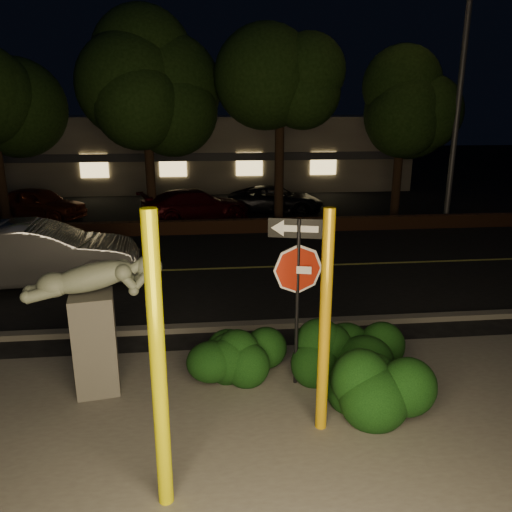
{
  "coord_description": "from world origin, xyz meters",
  "views": [
    {
      "loc": [
        -0.49,
        -6.6,
        4.38
      ],
      "look_at": [
        0.52,
        2.78,
        1.6
      ],
      "focal_mm": 35.0,
      "sensor_mm": 36.0,
      "label": 1
    }
  ],
  "objects_px": {
    "parked_car_darkred": "(196,205)",
    "streetlight": "(459,50)",
    "silver_sedan": "(39,254)",
    "parked_car_red": "(39,203)",
    "parked_car_dark": "(275,200)",
    "yellow_pole_right": "(325,325)",
    "signpost": "(298,270)",
    "yellow_pole_left": "(158,368)",
    "sculpture": "(95,312)"
  },
  "relations": [
    {
      "from": "parked_car_red",
      "to": "streetlight",
      "type": "bearing_deg",
      "value": -78.28
    },
    {
      "from": "parked_car_red",
      "to": "parked_car_darkred",
      "type": "xyz_separation_m",
      "value": [
        6.43,
        -1.02,
        -0.01
      ]
    },
    {
      "from": "signpost",
      "to": "parked_car_red",
      "type": "height_order",
      "value": "signpost"
    },
    {
      "from": "streetlight",
      "to": "parked_car_darkred",
      "type": "distance_m",
      "value": 11.35
    },
    {
      "from": "signpost",
      "to": "parked_car_darkred",
      "type": "bearing_deg",
      "value": 112.58
    },
    {
      "from": "streetlight",
      "to": "silver_sedan",
      "type": "distance_m",
      "value": 15.67
    },
    {
      "from": "yellow_pole_right",
      "to": "parked_car_red",
      "type": "height_order",
      "value": "yellow_pole_right"
    },
    {
      "from": "yellow_pole_right",
      "to": "silver_sedan",
      "type": "relative_size",
      "value": 0.64
    },
    {
      "from": "yellow_pole_right",
      "to": "signpost",
      "type": "relative_size",
      "value": 1.14
    },
    {
      "from": "yellow_pole_right",
      "to": "parked_car_darkred",
      "type": "relative_size",
      "value": 0.72
    },
    {
      "from": "parked_car_darkred",
      "to": "yellow_pole_left",
      "type": "bearing_deg",
      "value": 159.57
    },
    {
      "from": "parked_car_red",
      "to": "parked_car_darkred",
      "type": "distance_m",
      "value": 6.52
    },
    {
      "from": "silver_sedan",
      "to": "parked_car_darkred",
      "type": "xyz_separation_m",
      "value": [
        3.9,
        7.37,
        -0.17
      ]
    },
    {
      "from": "yellow_pole_right",
      "to": "parked_car_dark",
      "type": "relative_size",
      "value": 0.77
    },
    {
      "from": "yellow_pole_right",
      "to": "yellow_pole_left",
      "type": "bearing_deg",
      "value": -150.52
    },
    {
      "from": "yellow_pole_right",
      "to": "signpost",
      "type": "xyz_separation_m",
      "value": [
        -0.14,
        1.22,
        0.39
      ]
    },
    {
      "from": "parked_car_dark",
      "to": "yellow_pole_right",
      "type": "bearing_deg",
      "value": -172.93
    },
    {
      "from": "parked_car_red",
      "to": "parked_car_dark",
      "type": "distance_m",
      "value": 9.91
    },
    {
      "from": "yellow_pole_left",
      "to": "parked_car_red",
      "type": "distance_m",
      "value": 17.49
    },
    {
      "from": "yellow_pole_left",
      "to": "streetlight",
      "type": "relative_size",
      "value": 0.32
    },
    {
      "from": "streetlight",
      "to": "parked_car_red",
      "type": "height_order",
      "value": "streetlight"
    },
    {
      "from": "parked_car_red",
      "to": "yellow_pole_left",
      "type": "bearing_deg",
      "value": -137.59
    },
    {
      "from": "silver_sedan",
      "to": "parked_car_dark",
      "type": "distance_m",
      "value": 11.43
    },
    {
      "from": "yellow_pole_right",
      "to": "parked_car_red",
      "type": "distance_m",
      "value": 17.28
    },
    {
      "from": "parked_car_darkred",
      "to": "streetlight",
      "type": "bearing_deg",
      "value": -119.96
    },
    {
      "from": "silver_sedan",
      "to": "parked_car_dark",
      "type": "height_order",
      "value": "silver_sedan"
    },
    {
      "from": "yellow_pole_right",
      "to": "signpost",
      "type": "distance_m",
      "value": 1.29
    },
    {
      "from": "sculpture",
      "to": "parked_car_darkred",
      "type": "relative_size",
      "value": 0.5
    },
    {
      "from": "silver_sedan",
      "to": "parked_car_darkred",
      "type": "bearing_deg",
      "value": -34.18
    },
    {
      "from": "signpost",
      "to": "parked_car_red",
      "type": "bearing_deg",
      "value": 135.35
    },
    {
      "from": "yellow_pole_left",
      "to": "sculpture",
      "type": "xyz_separation_m",
      "value": [
        -1.19,
        2.55,
        -0.36
      ]
    },
    {
      "from": "silver_sedan",
      "to": "signpost",
      "type": "bearing_deg",
      "value": -140.6
    },
    {
      "from": "yellow_pole_right",
      "to": "streetlight",
      "type": "relative_size",
      "value": 0.3
    },
    {
      "from": "silver_sedan",
      "to": "streetlight",
      "type": "bearing_deg",
      "value": -73.72
    },
    {
      "from": "parked_car_darkred",
      "to": "signpost",
      "type": "bearing_deg",
      "value": 168.09
    },
    {
      "from": "yellow_pole_left",
      "to": "streetlight",
      "type": "distance_m",
      "value": 17.37
    },
    {
      "from": "yellow_pole_left",
      "to": "parked_car_darkred",
      "type": "height_order",
      "value": "yellow_pole_left"
    },
    {
      "from": "parked_car_red",
      "to": "parked_car_dark",
      "type": "relative_size",
      "value": 0.93
    },
    {
      "from": "signpost",
      "to": "parked_car_dark",
      "type": "height_order",
      "value": "signpost"
    },
    {
      "from": "streetlight",
      "to": "parked_car_red",
      "type": "distance_m",
      "value": 17.28
    },
    {
      "from": "signpost",
      "to": "streetlight",
      "type": "distance_m",
      "value": 14.33
    },
    {
      "from": "streetlight",
      "to": "silver_sedan",
      "type": "relative_size",
      "value": 2.18
    },
    {
      "from": "yellow_pole_left",
      "to": "signpost",
      "type": "distance_m",
      "value": 3.12
    },
    {
      "from": "yellow_pole_left",
      "to": "yellow_pole_right",
      "type": "xyz_separation_m",
      "value": [
        2.1,
        1.19,
        -0.13
      ]
    },
    {
      "from": "sculpture",
      "to": "parked_car_dark",
      "type": "xyz_separation_m",
      "value": [
        4.88,
        14.1,
        -0.79
      ]
    },
    {
      "from": "parked_car_darkred",
      "to": "silver_sedan",
      "type": "bearing_deg",
      "value": 132.48
    },
    {
      "from": "yellow_pole_right",
      "to": "streetlight",
      "type": "bearing_deg",
      "value": 57.94
    },
    {
      "from": "parked_car_dark",
      "to": "parked_car_darkred",
      "type": "bearing_deg",
      "value": 124.36
    },
    {
      "from": "signpost",
      "to": "parked_car_red",
      "type": "relative_size",
      "value": 0.72
    },
    {
      "from": "parked_car_dark",
      "to": "signpost",
      "type": "bearing_deg",
      "value": -174.0
    }
  ]
}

